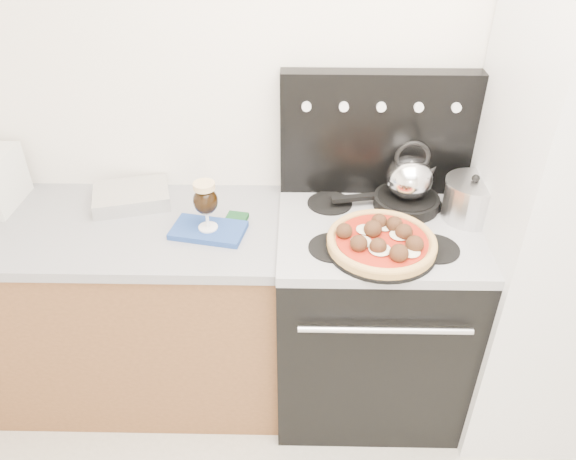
{
  "coord_description": "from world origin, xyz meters",
  "views": [
    {
      "loc": [
        -0.23,
        -0.59,
        2.11
      ],
      "look_at": [
        -0.26,
        1.05,
        0.98
      ],
      "focal_mm": 35.0,
      "sensor_mm": 36.0,
      "label": 1
    }
  ],
  "objects_px": {
    "fridge": "(570,224)",
    "skillet": "(406,202)",
    "base_cabinet": "(114,312)",
    "pizza": "(382,240)",
    "stove_body": "(369,318)",
    "pizza_pan": "(381,247)",
    "beer_glass": "(206,206)",
    "tea_kettle": "(410,174)",
    "stock_pot": "(471,201)",
    "oven_mitt": "(208,230)"
  },
  "relations": [
    {
      "from": "base_cabinet",
      "to": "skillet",
      "type": "height_order",
      "value": "skillet"
    },
    {
      "from": "fridge",
      "to": "skillet",
      "type": "distance_m",
      "value": 0.6
    },
    {
      "from": "base_cabinet",
      "to": "pizza",
      "type": "relative_size",
      "value": 3.75
    },
    {
      "from": "tea_kettle",
      "to": "stock_pot",
      "type": "xyz_separation_m",
      "value": [
        0.23,
        -0.07,
        -0.07
      ]
    },
    {
      "from": "stove_body",
      "to": "fridge",
      "type": "relative_size",
      "value": 0.46
    },
    {
      "from": "base_cabinet",
      "to": "fridge",
      "type": "xyz_separation_m",
      "value": [
        1.8,
        -0.05,
        0.52
      ]
    },
    {
      "from": "stove_body",
      "to": "pizza_pan",
      "type": "bearing_deg",
      "value": -93.95
    },
    {
      "from": "stock_pot",
      "to": "oven_mitt",
      "type": "bearing_deg",
      "value": -174.4
    },
    {
      "from": "stove_body",
      "to": "pizza_pan",
      "type": "xyz_separation_m",
      "value": [
        -0.01,
        -0.15,
        0.49
      ]
    },
    {
      "from": "base_cabinet",
      "to": "pizza_pan",
      "type": "bearing_deg",
      "value": -9.11
    },
    {
      "from": "base_cabinet",
      "to": "stove_body",
      "type": "relative_size",
      "value": 1.65
    },
    {
      "from": "pizza_pan",
      "to": "stove_body",
      "type": "bearing_deg",
      "value": 86.05
    },
    {
      "from": "fridge",
      "to": "tea_kettle",
      "type": "xyz_separation_m",
      "value": [
        -0.58,
        0.16,
        0.12
      ]
    },
    {
      "from": "base_cabinet",
      "to": "stock_pot",
      "type": "distance_m",
      "value": 1.56
    },
    {
      "from": "stove_body",
      "to": "tea_kettle",
      "type": "relative_size",
      "value": 4.39
    },
    {
      "from": "skillet",
      "to": "tea_kettle",
      "type": "bearing_deg",
      "value": 0.0
    },
    {
      "from": "oven_mitt",
      "to": "pizza_pan",
      "type": "bearing_deg",
      "value": -10.3
    },
    {
      "from": "oven_mitt",
      "to": "pizza",
      "type": "relative_size",
      "value": 0.7
    },
    {
      "from": "stove_body",
      "to": "pizza_pan",
      "type": "distance_m",
      "value": 0.51
    },
    {
      "from": "skillet",
      "to": "stock_pot",
      "type": "height_order",
      "value": "stock_pot"
    },
    {
      "from": "fridge",
      "to": "beer_glass",
      "type": "height_order",
      "value": "fridge"
    },
    {
      "from": "pizza_pan",
      "to": "pizza",
      "type": "height_order",
      "value": "pizza"
    },
    {
      "from": "pizza_pan",
      "to": "pizza",
      "type": "relative_size",
      "value": 1.03
    },
    {
      "from": "beer_glass",
      "to": "stock_pot",
      "type": "distance_m",
      "value": 1.0
    },
    {
      "from": "pizza",
      "to": "tea_kettle",
      "type": "relative_size",
      "value": 1.93
    },
    {
      "from": "pizza_pan",
      "to": "oven_mitt",
      "type": "bearing_deg",
      "value": 169.7
    },
    {
      "from": "stove_body",
      "to": "stock_pot",
      "type": "distance_m",
      "value": 0.66
    },
    {
      "from": "pizza",
      "to": "tea_kettle",
      "type": "bearing_deg",
      "value": 65.17
    },
    {
      "from": "fridge",
      "to": "pizza",
      "type": "xyz_separation_m",
      "value": [
        -0.71,
        -0.13,
        0.01
      ]
    },
    {
      "from": "stove_body",
      "to": "pizza_pan",
      "type": "relative_size",
      "value": 2.22
    },
    {
      "from": "stove_body",
      "to": "fridge",
      "type": "distance_m",
      "value": 0.87
    },
    {
      "from": "base_cabinet",
      "to": "fridge",
      "type": "relative_size",
      "value": 0.76
    },
    {
      "from": "base_cabinet",
      "to": "skillet",
      "type": "distance_m",
      "value": 1.33
    },
    {
      "from": "fridge",
      "to": "oven_mitt",
      "type": "xyz_separation_m",
      "value": [
        -1.34,
        -0.01,
        -0.04
      ]
    },
    {
      "from": "stove_body",
      "to": "stock_pot",
      "type": "height_order",
      "value": "stock_pot"
    },
    {
      "from": "base_cabinet",
      "to": "stove_body",
      "type": "bearing_deg",
      "value": -1.3
    },
    {
      "from": "fridge",
      "to": "stock_pot",
      "type": "bearing_deg",
      "value": 166.05
    },
    {
      "from": "beer_glass",
      "to": "tea_kettle",
      "type": "height_order",
      "value": "tea_kettle"
    },
    {
      "from": "oven_mitt",
      "to": "tea_kettle",
      "type": "bearing_deg",
      "value": 12.47
    },
    {
      "from": "beer_glass",
      "to": "base_cabinet",
      "type": "bearing_deg",
      "value": 172.55
    },
    {
      "from": "skillet",
      "to": "oven_mitt",
      "type": "bearing_deg",
      "value": -167.53
    },
    {
      "from": "stove_body",
      "to": "fridge",
      "type": "height_order",
      "value": "fridge"
    },
    {
      "from": "skillet",
      "to": "stock_pot",
      "type": "xyz_separation_m",
      "value": [
        0.23,
        -0.07,
        0.05
      ]
    },
    {
      "from": "fridge",
      "to": "skillet",
      "type": "xyz_separation_m",
      "value": [
        -0.58,
        0.16,
        -0.01
      ]
    },
    {
      "from": "pizza_pan",
      "to": "skillet",
      "type": "distance_m",
      "value": 0.31
    },
    {
      "from": "pizza_pan",
      "to": "beer_glass",
      "type": "bearing_deg",
      "value": 169.7
    },
    {
      "from": "beer_glass",
      "to": "pizza",
      "type": "height_order",
      "value": "beer_glass"
    },
    {
      "from": "fridge",
      "to": "base_cabinet",
      "type": "bearing_deg",
      "value": 178.41
    },
    {
      "from": "tea_kettle",
      "to": "stove_body",
      "type": "bearing_deg",
      "value": -146.75
    },
    {
      "from": "skillet",
      "to": "stock_pot",
      "type": "bearing_deg",
      "value": -17.51
    }
  ]
}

